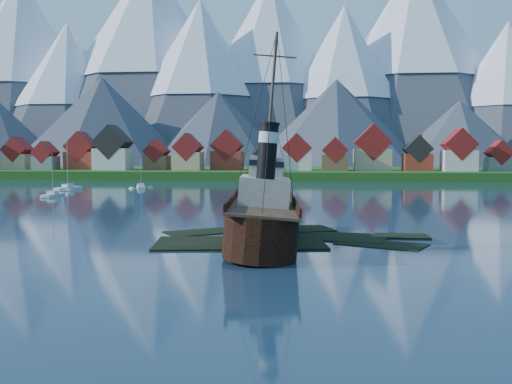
# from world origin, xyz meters

# --- Properties ---
(ground) EXTENTS (1400.00, 1400.00, 0.00)m
(ground) POSITION_xyz_m (0.00, 0.00, 0.00)
(ground) COLOR #182F44
(ground) RESTS_ON ground
(shoal) EXTENTS (31.71, 21.24, 1.14)m
(shoal) POSITION_xyz_m (1.78, 2.15, -0.35)
(shoal) COLOR black
(shoal) RESTS_ON ground
(shore_bank) EXTENTS (600.00, 80.00, 3.20)m
(shore_bank) POSITION_xyz_m (0.00, 170.00, 0.00)
(shore_bank) COLOR #194A15
(shore_bank) RESTS_ON ground
(seawall) EXTENTS (600.00, 2.50, 2.00)m
(seawall) POSITION_xyz_m (0.00, 132.00, 0.00)
(seawall) COLOR #3F3D38
(seawall) RESTS_ON ground
(town) EXTENTS (250.96, 16.69, 17.30)m
(town) POSITION_xyz_m (-33.12, 152.18, 8.99)
(town) COLOR maroon
(town) RESTS_ON ground
(mountains) EXTENTS (965.00, 340.00, 205.00)m
(mountains) POSITION_xyz_m (-0.79, 481.26, 89.34)
(mountains) COLOR #2D333D
(mountains) RESTS_ON ground
(tugboat_wreck) EXTENTS (6.75, 29.10, 23.06)m
(tugboat_wreck) POSITION_xyz_m (-0.83, -0.31, 2.90)
(tugboat_wreck) COLOR black
(tugboat_wreck) RESTS_ON ground
(sailboat_a) EXTENTS (2.18, 8.28, 10.08)m
(sailboat_a) POSITION_xyz_m (-52.78, 58.30, 0.22)
(sailboat_a) COLOR silver
(sailboat_a) RESTS_ON ground
(sailboat_b) EXTENTS (4.52, 9.19, 12.93)m
(sailboat_b) POSITION_xyz_m (-59.00, 79.78, 0.30)
(sailboat_b) COLOR silver
(sailboat_b) RESTS_ON ground
(sailboat_c) EXTENTS (4.60, 7.97, 10.04)m
(sailboat_c) POSITION_xyz_m (-42.29, 88.69, 0.23)
(sailboat_c) COLOR silver
(sailboat_c) RESTS_ON ground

